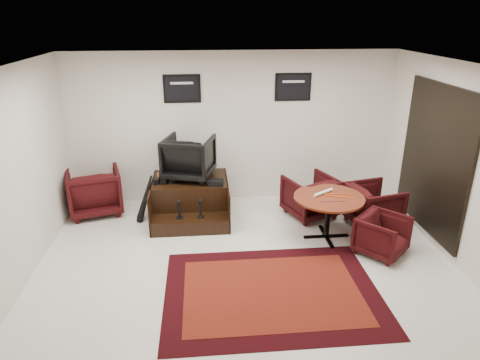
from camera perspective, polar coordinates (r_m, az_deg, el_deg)
name	(u,v)px	position (r m, az deg, el deg)	size (l,w,h in m)	color
ground	(247,267)	(6.27, 0.89, -11.54)	(6.00, 6.00, 0.00)	silver
room_shell	(277,145)	(5.67, 4.97, 4.71)	(6.02, 5.02, 2.81)	beige
area_rug	(272,292)	(5.79, 4.27, -14.62)	(2.79, 2.09, 0.01)	black
shine_podium	(191,199)	(7.65, -6.60, -2.58)	(1.32, 1.36, 0.68)	black
shine_chair	(189,155)	(7.50, -6.84, 3.29)	(0.80, 0.75, 0.82)	black
shoes_pair	(161,180)	(7.48, -10.55, 0.03)	(0.23, 0.27, 0.09)	black
polish_kit	(216,183)	(7.25, -3.28, -0.35)	(0.26, 0.18, 0.09)	black
umbrella_black	(146,198)	(7.49, -12.48, -2.41)	(0.33, 0.12, 0.89)	black
umbrella_hooked	(145,197)	(7.62, -12.53, -2.21)	(0.31, 0.12, 0.84)	black
armchair_side	(94,189)	(8.11, -18.86, -1.10)	(0.89, 0.84, 0.92)	black
meeting_table	(329,202)	(6.88, 11.76, -2.86)	(1.10, 1.10, 0.72)	#4E180B
table_chair_back	(310,194)	(7.68, 9.33, -1.88)	(0.79, 0.74, 0.81)	black
table_chair_window	(374,203)	(7.59, 17.42, -2.98)	(0.77, 0.72, 0.79)	black
table_chair_corner	(382,233)	(6.77, 18.46, -6.78)	(0.66, 0.61, 0.68)	black
paper_roll	(323,192)	(6.92, 11.05, -1.63)	(0.05, 0.05, 0.42)	white
table_clutter	(336,197)	(6.86, 12.72, -2.17)	(0.57, 0.33, 0.01)	#D0550B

